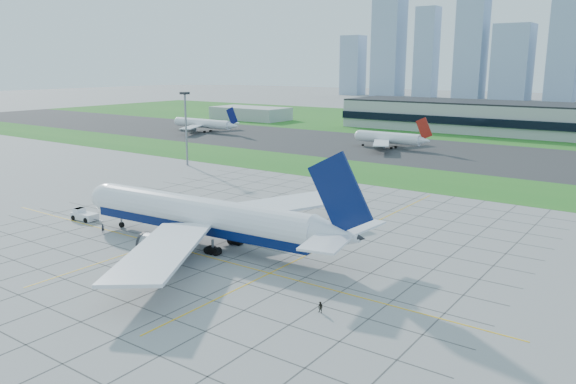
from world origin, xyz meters
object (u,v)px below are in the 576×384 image
(light_mast, at_px, (186,119))
(distant_jet_0, at_px, (204,123))
(distant_jet_1, at_px, (390,138))
(crew_near, at_px, (103,228))
(pushback_tug, at_px, (84,215))
(airliner, at_px, (203,217))
(crew_far, at_px, (320,307))

(light_mast, distance_m, distant_jet_0, 102.05)
(distant_jet_0, distance_m, distant_jet_1, 106.44)
(crew_near, relative_size, distant_jet_0, 0.04)
(pushback_tug, relative_size, distant_jet_0, 0.22)
(pushback_tug, xyz_separation_m, distant_jet_1, (7.69, 144.24, 3.33))
(airliner, height_order, distant_jet_1, airliner)
(crew_near, bearing_deg, pushback_tug, 85.35)
(distant_jet_0, bearing_deg, airliner, -46.08)
(crew_far, bearing_deg, distant_jet_1, 118.11)
(airliner, bearing_deg, light_mast, 133.43)
(crew_far, xyz_separation_m, distant_jet_1, (-63.04, 154.50, 3.63))
(pushback_tug, distance_m, crew_far, 71.48)
(crew_far, relative_size, distant_jet_0, 0.04)
(light_mast, distance_m, crew_far, 128.82)
(airliner, xyz_separation_m, distant_jet_1, (-27.59, 141.47, -1.28))
(airliner, relative_size, distant_jet_1, 1.59)
(airliner, xyz_separation_m, distant_jet_0, (-134.00, 139.14, -1.28))
(distant_jet_1, bearing_deg, light_mast, -117.00)
(crew_near, bearing_deg, distant_jet_0, 49.68)
(light_mast, height_order, pushback_tug, light_mast)
(crew_far, bearing_deg, pushback_tug, 177.66)
(crew_near, xyz_separation_m, crew_far, (58.62, -6.54, -0.07))
(airliner, bearing_deg, crew_near, -168.48)
(pushback_tug, bearing_deg, airliner, 0.37)
(airliner, relative_size, crew_near, 36.77)
(light_mast, distance_m, airliner, 92.74)
(crew_near, xyz_separation_m, distant_jet_0, (-110.84, 145.63, 3.57))
(airliner, distance_m, distant_jet_1, 144.14)
(light_mast, xyz_separation_m, distant_jet_1, (40.40, 79.27, -11.70))
(light_mast, height_order, crew_near, light_mast)
(pushback_tug, height_order, distant_jet_1, distant_jet_1)
(distant_jet_0, height_order, distant_jet_1, same)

